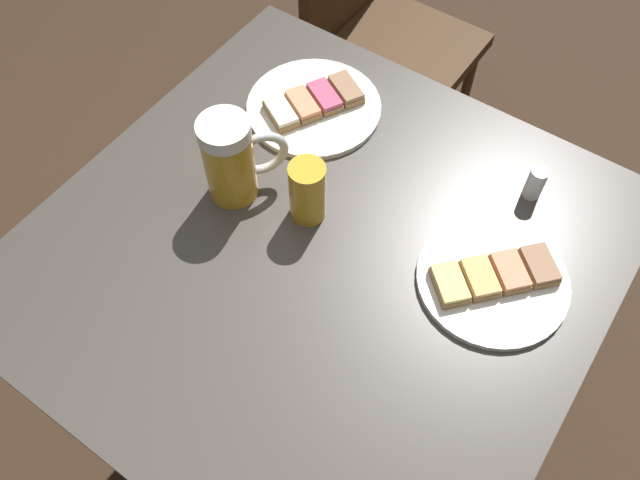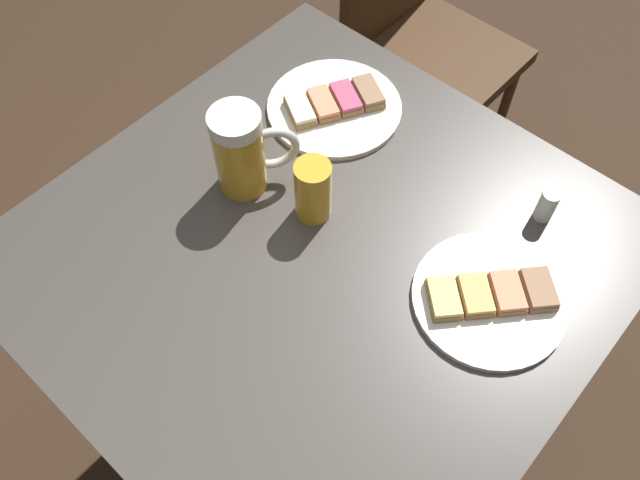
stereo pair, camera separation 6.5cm
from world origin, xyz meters
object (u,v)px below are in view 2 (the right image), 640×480
(salt_shaker, at_px, (547,205))
(cafe_chair, at_px, (417,25))
(plate_near, at_px, (334,106))
(plate_far, at_px, (490,297))
(beer_mug, at_px, (243,151))
(beer_glass_small, at_px, (313,191))

(salt_shaker, bearing_deg, cafe_chair, -41.05)
(salt_shaker, relative_size, cafe_chair, 0.06)
(salt_shaker, height_order, cafe_chair, cafe_chair)
(plate_near, bearing_deg, salt_shaker, -173.58)
(plate_far, distance_m, beer_mug, 0.42)
(cafe_chair, bearing_deg, beer_glass_small, 23.70)
(plate_far, relative_size, beer_mug, 1.45)
(plate_far, distance_m, cafe_chair, 0.97)
(plate_near, xyz_separation_m, beer_glass_small, (-0.12, 0.19, 0.04))
(plate_near, xyz_separation_m, cafe_chair, (0.20, -0.56, -0.27))
(plate_far, distance_m, beer_glass_small, 0.30)
(plate_near, distance_m, plate_far, 0.43)
(plate_near, height_order, cafe_chair, cafe_chair)
(beer_mug, xyz_separation_m, beer_glass_small, (-0.12, -0.03, -0.02))
(beer_glass_small, distance_m, cafe_chair, 0.87)
(beer_glass_small, relative_size, salt_shaker, 1.86)
(plate_near, xyz_separation_m, plate_far, (-0.41, 0.13, 0.00))
(beer_mug, relative_size, salt_shaker, 2.63)
(beer_mug, bearing_deg, beer_glass_small, -166.81)
(beer_mug, distance_m, salt_shaker, 0.47)
(plate_near, relative_size, cafe_chair, 0.26)
(plate_near, relative_size, plate_far, 1.06)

